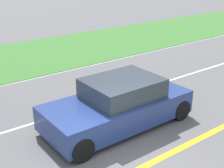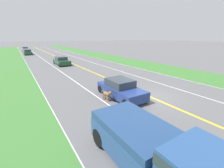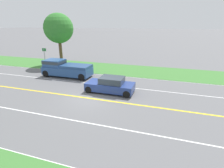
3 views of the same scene
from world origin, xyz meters
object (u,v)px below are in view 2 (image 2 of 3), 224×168
object	(u,v)px
ego_car	(121,89)
dog	(107,94)
car_trailing_far	(25,49)
car_trailing_mid	(28,52)
car_trailing_near	(62,61)
pickup_truck	(165,157)

from	to	relation	value
ego_car	dog	distance (m)	1.29
dog	car_trailing_far	size ratio (longest dim) A/B	0.29
dog	car_trailing_mid	bearing A→B (deg)	-95.79
car_trailing_near	car_trailing_far	world-z (taller)	car_trailing_far
ego_car	car_trailing_mid	distance (m)	38.49
car_trailing_near	car_trailing_far	bearing A→B (deg)	-84.35
car_trailing_mid	car_trailing_far	size ratio (longest dim) A/B	1.09
car_trailing_mid	ego_car	bearing A→B (deg)	95.23
ego_car	dog	world-z (taller)	ego_car
pickup_truck	car_trailing_near	size ratio (longest dim) A/B	1.26
dog	car_trailing_near	world-z (taller)	car_trailing_near
pickup_truck	car_trailing_far	bearing A→B (deg)	-89.78
pickup_truck	car_trailing_far	distance (m)	57.57
dog	car_trailing_mid	xyz separation A→B (m)	(2.23, -38.43, 0.11)
dog	car_trailing_mid	world-z (taller)	car_trailing_mid
ego_car	car_trailing_far	bearing A→B (deg)	-86.29
dog	car_trailing_far	bearing A→B (deg)	-96.83
dog	car_trailing_far	xyz separation A→B (m)	(2.03, -51.09, 0.13)
car_trailing_mid	car_trailing_far	xyz separation A→B (m)	(-0.20, -12.66, 0.01)
dog	car_trailing_far	distance (m)	51.13
ego_car	pickup_truck	distance (m)	7.27
ego_car	car_trailing_near	distance (m)	17.23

